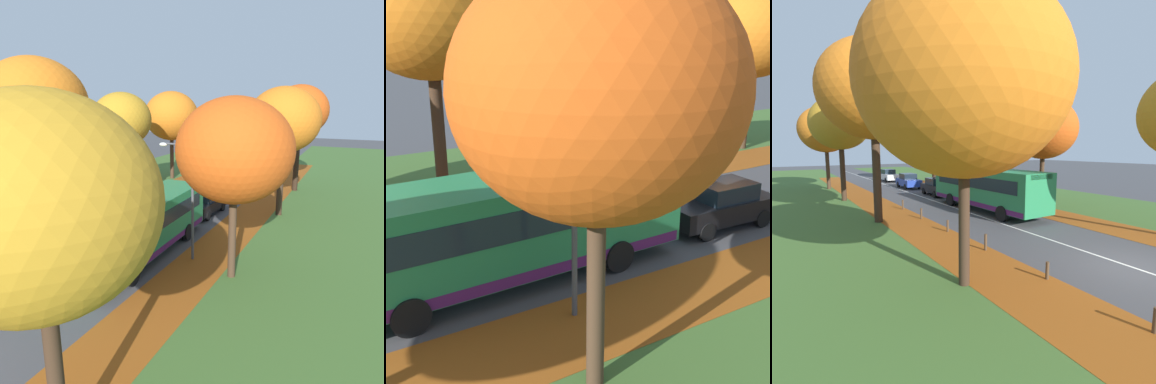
# 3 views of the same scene
# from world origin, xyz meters

# --- Properties ---
(grass_verge_left) EXTENTS (12.00, 90.00, 0.01)m
(grass_verge_left) POSITION_xyz_m (-9.20, 20.00, 0.00)
(grass_verge_left) COLOR #3D6028
(grass_verge_left) RESTS_ON ground
(leaf_litter_left) EXTENTS (2.80, 60.00, 0.00)m
(leaf_litter_left) POSITION_xyz_m (-4.60, 14.00, 0.01)
(leaf_litter_left) COLOR #8C4714
(leaf_litter_left) RESTS_ON grass_verge_left
(grass_verge_right) EXTENTS (12.00, 90.00, 0.01)m
(grass_verge_right) POSITION_xyz_m (9.20, 20.00, 0.00)
(grass_verge_right) COLOR #3D6028
(grass_verge_right) RESTS_ON ground
(leaf_litter_right) EXTENTS (2.80, 60.00, 0.00)m
(leaf_litter_right) POSITION_xyz_m (4.60, 14.00, 0.01)
(leaf_litter_right) COLOR #8C4714
(leaf_litter_right) RESTS_ON grass_verge_right
(road_centre_line) EXTENTS (0.12, 80.00, 0.01)m
(road_centre_line) POSITION_xyz_m (0.00, 20.00, 0.00)
(road_centre_line) COLOR silver
(road_centre_line) RESTS_ON ground
(tree_left_near) EXTENTS (6.18, 6.18, 10.44)m
(tree_left_near) POSITION_xyz_m (-6.06, 11.99, 7.63)
(tree_left_near) COLOR #382619
(tree_left_near) RESTS_ON ground
(tree_left_mid) EXTENTS (4.82, 4.82, 8.63)m
(tree_left_mid) POSITION_xyz_m (-6.42, 21.05, 6.43)
(tree_left_mid) COLOR #382619
(tree_left_mid) RESTS_ON ground
(tree_left_far) EXTENTS (5.43, 5.43, 8.86)m
(tree_left_far) POSITION_xyz_m (-6.46, 29.77, 6.40)
(tree_left_far) COLOR #422D1E
(tree_left_far) RESTS_ON ground
(tree_right_nearest) EXTENTS (4.99, 4.99, 8.27)m
(tree_right_nearest) POSITION_xyz_m (5.77, 0.73, 6.01)
(tree_right_nearest) COLOR #382619
(tree_right_nearest) RESTS_ON ground
(tree_right_near) EXTENTS (5.13, 5.13, 8.20)m
(tree_right_near) POSITION_xyz_m (6.44, 10.92, 5.88)
(tree_right_near) COLOR #422D1E
(tree_right_near) RESTS_ON ground
(tree_right_mid) EXTENTS (4.94, 4.94, 8.92)m
(tree_right_mid) POSITION_xyz_m (6.42, 21.53, 6.66)
(tree_right_mid) COLOR #382619
(tree_right_mid) RESTS_ON ground
(tree_right_far) EXTENTS (4.90, 4.90, 9.31)m
(tree_right_far) POSITION_xyz_m (6.19, 29.57, 7.05)
(tree_right_far) COLOR black
(tree_right_far) RESTS_ON ground
(bollard_fourth) EXTENTS (0.12, 0.12, 0.64)m
(bollard_fourth) POSITION_xyz_m (-3.56, 7.88, 0.32)
(bollard_fourth) COLOR #4C3823
(bollard_fourth) RESTS_ON ground
(bollard_fifth) EXTENTS (0.12, 0.12, 0.68)m
(bollard_fifth) POSITION_xyz_m (-3.56, 11.33, 0.34)
(bollard_fifth) COLOR #4C3823
(bollard_fifth) RESTS_ON ground
(bollard_sixth) EXTENTS (0.12, 0.12, 0.71)m
(bollard_sixth) POSITION_xyz_m (-3.51, 14.78, 0.35)
(bollard_sixth) COLOR #4C3823
(bollard_sixth) RESTS_ON ground
(streetlamp_right) EXTENTS (1.89, 0.28, 6.00)m
(streetlamp_right) POSITION_xyz_m (3.67, 11.94, 3.74)
(streetlamp_right) COLOR #47474C
(streetlamp_right) RESTS_ON ground
(bus) EXTENTS (2.85, 10.46, 2.98)m
(bus) POSITION_xyz_m (1.46, 11.41, 1.70)
(bus) COLOR #237A47
(bus) RESTS_ON ground
(car_black_lead) EXTENTS (1.93, 4.27, 1.62)m
(car_black_lead) POSITION_xyz_m (1.58, 19.53, 0.81)
(car_black_lead) COLOR black
(car_black_lead) RESTS_ON ground
(car_blue_following) EXTENTS (1.93, 4.27, 1.62)m
(car_blue_following) POSITION_xyz_m (1.28, 26.00, 0.81)
(car_blue_following) COLOR #233D9E
(car_blue_following) RESTS_ON ground
(car_white_third_in_line) EXTENTS (1.87, 4.25, 1.62)m
(car_white_third_in_line) POSITION_xyz_m (1.54, 34.07, 0.81)
(car_white_third_in_line) COLOR silver
(car_white_third_in_line) RESTS_ON ground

